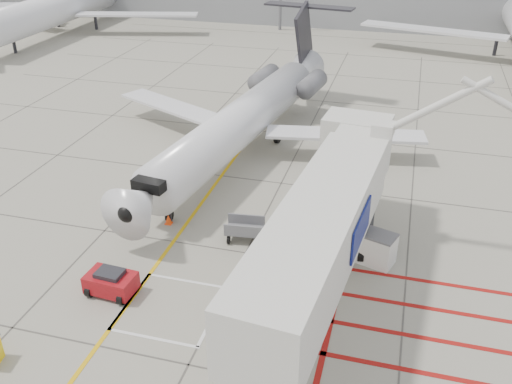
% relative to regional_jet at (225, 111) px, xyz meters
% --- Properties ---
extents(ground_plane, '(260.00, 260.00, 0.00)m').
position_rel_regional_jet_xyz_m(ground_plane, '(3.97, -13.10, -4.05)').
color(ground_plane, '#9B9885').
rests_on(ground_plane, ground).
extents(regional_jet, '(28.67, 34.09, 8.10)m').
position_rel_regional_jet_xyz_m(regional_jet, '(0.00, 0.00, 0.00)').
color(regional_jet, silver).
rests_on(regional_jet, ground_plane).
extents(jet_bridge, '(11.12, 20.32, 7.80)m').
position_rel_regional_jet_xyz_m(jet_bridge, '(8.22, -13.35, -0.15)').
color(jet_bridge, silver).
rests_on(jet_bridge, ground_plane).
extents(pushback_tug, '(2.30, 1.53, 1.29)m').
position_rel_regional_jet_xyz_m(pushback_tug, '(-1.05, -13.84, -3.41)').
color(pushback_tug, '#A00F16').
rests_on(pushback_tug, ground_plane).
extents(baggage_cart, '(2.12, 1.48, 1.25)m').
position_rel_regional_jet_xyz_m(baggage_cart, '(3.58, -7.93, -3.43)').
color(baggage_cart, slate).
rests_on(baggage_cart, ground_plane).
extents(ground_power_unit, '(2.36, 1.81, 1.65)m').
position_rel_regional_jet_xyz_m(ground_power_unit, '(10.24, -8.11, -3.23)').
color(ground_power_unit, white).
rests_on(ground_power_unit, ground_plane).
extents(cone_nose, '(0.40, 0.40, 0.56)m').
position_rel_regional_jet_xyz_m(cone_nose, '(-0.96, -7.48, -3.77)').
color(cone_nose, '#FF430D').
rests_on(cone_nose, ground_plane).
extents(cone_side, '(0.39, 0.39, 0.55)m').
position_rel_regional_jet_xyz_m(cone_side, '(5.63, -7.64, -3.78)').
color(cone_side, '#DF430B').
rests_on(cone_side, ground_plane).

